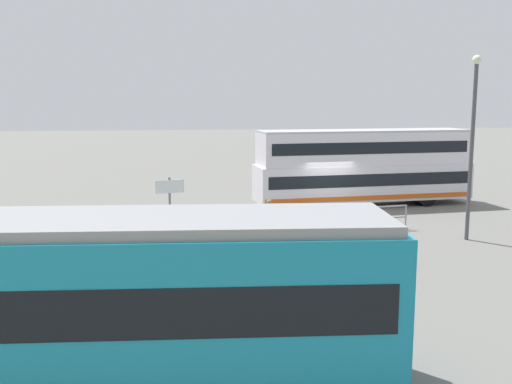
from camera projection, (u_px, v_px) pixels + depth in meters
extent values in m
plane|color=slate|center=(335.00, 215.00, 28.38)|extent=(160.00, 160.00, 0.00)
cube|color=silver|center=(363.00, 181.00, 30.91)|extent=(11.77, 3.49, 1.87)
cube|color=silver|center=(364.00, 148.00, 30.63)|extent=(11.41, 3.36, 1.70)
cube|color=black|center=(363.00, 177.00, 30.88)|extent=(11.19, 3.47, 0.64)
cube|color=black|center=(364.00, 146.00, 30.62)|extent=(10.84, 3.34, 0.60)
cube|color=#D85919|center=(362.00, 194.00, 31.02)|extent=(11.54, 3.51, 0.24)
cube|color=#B2B2B7|center=(364.00, 131.00, 30.49)|extent=(11.41, 3.36, 0.10)
cylinder|color=black|center=(298.00, 198.00, 30.25)|extent=(1.21, 2.51, 1.00)
cylinder|color=black|center=(417.00, 194.00, 31.74)|extent=(1.21, 2.51, 1.00)
cube|color=teal|center=(20.00, 307.00, 10.88)|extent=(14.38, 3.69, 3.03)
cube|color=black|center=(19.00, 292.00, 10.83)|extent=(13.81, 3.68, 0.90)
cube|color=gray|center=(14.00, 223.00, 10.62)|extent=(14.08, 3.46, 0.20)
cylinder|color=black|center=(270.00, 232.00, 22.90)|extent=(0.14, 0.14, 0.84)
cylinder|color=black|center=(268.00, 231.00, 23.11)|extent=(0.14, 0.14, 0.84)
cylinder|color=#335938|center=(269.00, 213.00, 22.88)|extent=(0.36, 0.36, 0.65)
sphere|color=#8C6647|center=(269.00, 202.00, 22.81)|extent=(0.23, 0.23, 0.23)
cylinder|color=black|center=(373.00, 245.00, 20.89)|extent=(0.14, 0.14, 0.84)
cylinder|color=black|center=(378.00, 245.00, 20.96)|extent=(0.14, 0.14, 0.84)
cylinder|color=maroon|center=(376.00, 225.00, 20.81)|extent=(0.38, 0.38, 0.65)
sphere|color=beige|center=(376.00, 213.00, 20.74)|extent=(0.23, 0.23, 0.23)
cube|color=gray|center=(311.00, 211.00, 23.98)|extent=(8.83, 1.36, 0.06)
cube|color=gray|center=(310.00, 223.00, 24.06)|extent=(8.83, 1.36, 0.06)
cylinder|color=gray|center=(406.00, 217.00, 25.29)|extent=(0.07, 0.07, 1.05)
cylinder|color=gray|center=(310.00, 223.00, 24.06)|extent=(0.07, 0.07, 1.05)
cylinder|color=gray|center=(205.00, 230.00, 22.83)|extent=(0.07, 0.07, 1.05)
cylinder|color=slate|center=(170.00, 208.00, 23.52)|extent=(0.10, 0.10, 2.51)
cube|color=white|center=(170.00, 186.00, 23.35)|extent=(1.16, 0.31, 0.54)
cylinder|color=#4C4C51|center=(471.00, 154.00, 22.93)|extent=(0.16, 0.16, 6.98)
sphere|color=#F2EFCC|center=(477.00, 60.00, 22.35)|extent=(0.36, 0.36, 0.36)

